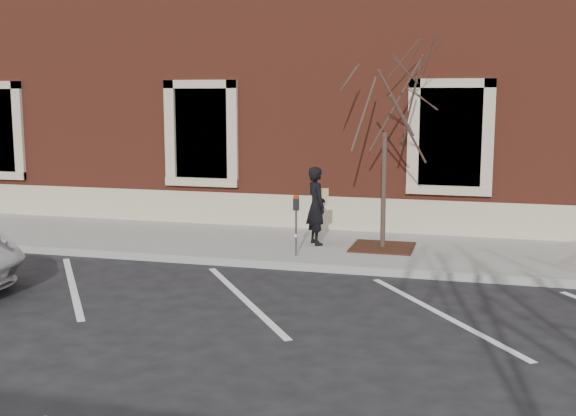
% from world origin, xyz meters
% --- Properties ---
extents(ground, '(120.00, 120.00, 0.00)m').
position_xyz_m(ground, '(0.00, 0.00, 0.00)').
color(ground, '#28282B').
rests_on(ground, ground).
extents(sidewalk_near, '(40.00, 3.50, 0.15)m').
position_xyz_m(sidewalk_near, '(0.00, 1.75, 0.07)').
color(sidewalk_near, '#A19E98').
rests_on(sidewalk_near, ground).
extents(curb_near, '(40.00, 0.12, 0.15)m').
position_xyz_m(curb_near, '(0.00, -0.05, 0.07)').
color(curb_near, '#9E9E99').
rests_on(curb_near, ground).
extents(parking_stripes, '(28.00, 4.40, 0.01)m').
position_xyz_m(parking_stripes, '(0.00, -2.20, 0.00)').
color(parking_stripes, silver).
rests_on(parking_stripes, ground).
extents(building_civic, '(40.00, 8.62, 8.00)m').
position_xyz_m(building_civic, '(0.00, 7.74, 4.00)').
color(building_civic, maroon).
rests_on(building_civic, ground).
extents(man, '(0.67, 0.73, 1.68)m').
position_xyz_m(man, '(0.32, 1.73, 0.99)').
color(man, black).
rests_on(man, sidewalk_near).
extents(parking_meter, '(0.11, 0.08, 1.22)m').
position_xyz_m(parking_meter, '(0.19, 0.53, 0.99)').
color(parking_meter, '#595B60').
rests_on(parking_meter, sidewalk_near).
extents(tree_grate, '(1.29, 1.29, 0.03)m').
position_xyz_m(tree_grate, '(1.76, 1.73, 0.17)').
color(tree_grate, '#411D15').
rests_on(tree_grate, sidewalk_near).
extents(sapling, '(2.65, 2.65, 4.42)m').
position_xyz_m(sapling, '(1.76, 1.73, 3.24)').
color(sapling, '#432F28').
rests_on(sapling, sidewalk_near).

